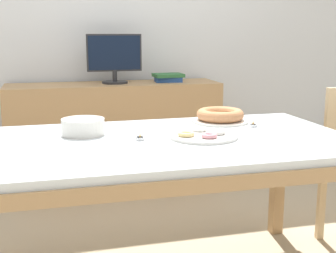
# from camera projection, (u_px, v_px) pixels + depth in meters

# --- Properties ---
(wall_back) EXTENTS (8.00, 0.10, 2.60)m
(wall_back) POSITION_uv_depth(u_px,v_px,m) (107.00, 27.00, 3.83)
(wall_back) COLOR silver
(wall_back) RESTS_ON ground
(dining_table) EXTENTS (1.84, 1.04, 0.76)m
(dining_table) POSITION_uv_depth(u_px,v_px,m) (163.00, 156.00, 2.21)
(dining_table) COLOR silver
(dining_table) RESTS_ON ground
(sideboard) EXTENTS (1.65, 0.44, 0.87)m
(sideboard) POSITION_uv_depth(u_px,v_px,m) (115.00, 138.00, 3.72)
(sideboard) COLOR tan
(sideboard) RESTS_ON ground
(computer_monitor) EXTENTS (0.42, 0.20, 0.38)m
(computer_monitor) POSITION_uv_depth(u_px,v_px,m) (114.00, 59.00, 3.60)
(computer_monitor) COLOR #262628
(computer_monitor) RESTS_ON sideboard
(book_stack) EXTENTS (0.23, 0.19, 0.07)m
(book_stack) POSITION_uv_depth(u_px,v_px,m) (168.00, 77.00, 3.74)
(book_stack) COLOR #23478C
(book_stack) RESTS_ON sideboard
(cake_chocolate_round) EXTENTS (0.32, 0.32, 0.07)m
(cake_chocolate_round) POSITION_uv_depth(u_px,v_px,m) (220.00, 116.00, 2.60)
(cake_chocolate_round) COLOR silver
(cake_chocolate_round) RESTS_ON dining_table
(pastry_platter) EXTENTS (0.33, 0.33, 0.04)m
(pastry_platter) POSITION_uv_depth(u_px,v_px,m) (203.00, 135.00, 2.23)
(pastry_platter) COLOR silver
(pastry_platter) RESTS_ON dining_table
(plate_stack) EXTENTS (0.21, 0.21, 0.08)m
(plate_stack) POSITION_uv_depth(u_px,v_px,m) (83.00, 127.00, 2.28)
(plate_stack) COLOR silver
(plate_stack) RESTS_ON dining_table
(tealight_near_front) EXTENTS (0.04, 0.04, 0.04)m
(tealight_near_front) POSITION_uv_depth(u_px,v_px,m) (253.00, 125.00, 2.47)
(tealight_near_front) COLOR silver
(tealight_near_front) RESTS_ON dining_table
(tealight_near_cakes) EXTENTS (0.04, 0.04, 0.04)m
(tealight_near_cakes) POSITION_uv_depth(u_px,v_px,m) (140.00, 138.00, 2.17)
(tealight_near_cakes) COLOR silver
(tealight_near_cakes) RESTS_ON dining_table
(tealight_left_edge) EXTENTS (0.04, 0.04, 0.04)m
(tealight_left_edge) POSITION_uv_depth(u_px,v_px,m) (82.00, 123.00, 2.53)
(tealight_left_edge) COLOR silver
(tealight_left_edge) RESTS_ON dining_table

